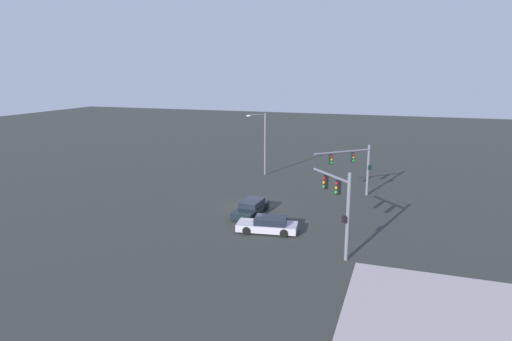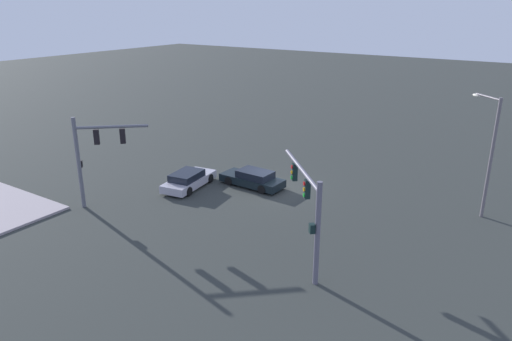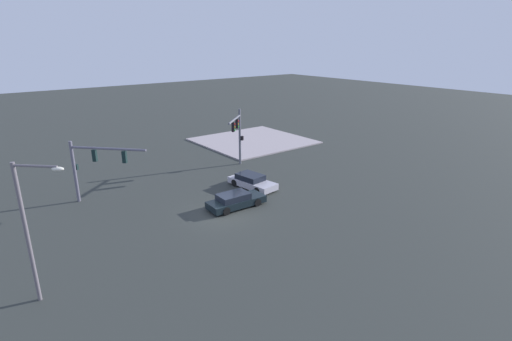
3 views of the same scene
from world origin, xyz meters
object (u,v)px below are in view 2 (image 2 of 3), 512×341
at_px(sedan_car_approaching, 253,179).
at_px(traffic_signal_near_corner, 93,149).
at_px(streetlamp_curved_arm, 489,148).
at_px(traffic_signal_opposite_side, 308,201).
at_px(sedan_car_waiting_far, 189,180).

bearing_deg(sedan_car_approaching, traffic_signal_near_corner, 55.58).
height_order(traffic_signal_near_corner, streetlamp_curved_arm, streetlamp_curved_arm).
relative_size(traffic_signal_opposite_side, sedan_car_waiting_far, 1.06).
bearing_deg(traffic_signal_near_corner, streetlamp_curved_arm, -11.10).
relative_size(traffic_signal_near_corner, sedan_car_waiting_far, 1.22).
distance_m(traffic_signal_near_corner, sedan_car_waiting_far, 7.19).
height_order(traffic_signal_near_corner, sedan_car_waiting_far, traffic_signal_near_corner).
distance_m(traffic_signal_opposite_side, streetlamp_curved_arm, 13.06).
xyz_separation_m(traffic_signal_near_corner, traffic_signal_opposite_side, (-0.78, 14.82, -0.32)).
xyz_separation_m(traffic_signal_opposite_side, streetlamp_curved_arm, (-11.51, 6.11, 0.83)).
bearing_deg(sedan_car_waiting_far, traffic_signal_opposite_side, -120.70).
bearing_deg(sedan_car_waiting_far, streetlamp_curved_arm, -78.76).
height_order(traffic_signal_near_corner, sedan_car_approaching, traffic_signal_near_corner).
height_order(traffic_signal_opposite_side, sedan_car_approaching, traffic_signal_opposite_side).
relative_size(traffic_signal_near_corner, traffic_signal_opposite_side, 1.16).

